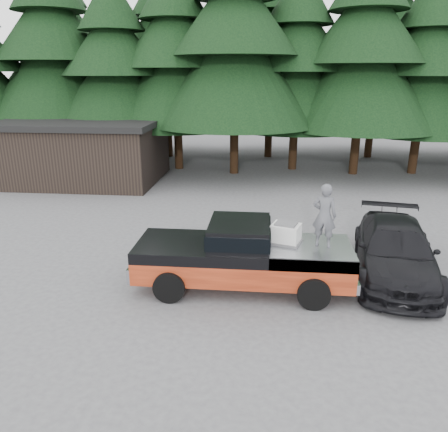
# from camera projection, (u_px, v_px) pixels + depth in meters

# --- Properties ---
(ground) EXTENTS (120.00, 120.00, 0.00)m
(ground) POSITION_uv_depth(u_px,v_px,m) (231.00, 288.00, 12.15)
(ground) COLOR #4C4C4E
(ground) RESTS_ON ground
(pickup_truck) EXTENTS (6.00, 2.04, 1.33)m
(pickup_truck) POSITION_uv_depth(u_px,v_px,m) (243.00, 265.00, 12.01)
(pickup_truck) COLOR #BE411D
(pickup_truck) RESTS_ON ground
(truck_cab) EXTENTS (1.66, 1.90, 0.59)m
(truck_cab) POSITION_uv_depth(u_px,v_px,m) (239.00, 232.00, 11.72)
(truck_cab) COLOR black
(truck_cab) RESTS_ON pickup_truck
(air_compressor) EXTENTS (0.88, 0.80, 0.50)m
(air_compressor) POSITION_uv_depth(u_px,v_px,m) (286.00, 234.00, 11.73)
(air_compressor) COLOR silver
(air_compressor) RESTS_ON pickup_truck
(man_on_bed) EXTENTS (0.72, 0.58, 1.71)m
(man_on_bed) POSITION_uv_depth(u_px,v_px,m) (324.00, 215.00, 11.32)
(man_on_bed) COLOR #505157
(man_on_bed) RESTS_ON pickup_truck
(parked_car) EXTENTS (2.99, 5.61, 1.55)m
(parked_car) POSITION_uv_depth(u_px,v_px,m) (395.00, 250.00, 12.72)
(parked_car) COLOR black
(parked_car) RESTS_ON ground
(utility_building) EXTENTS (8.40, 6.40, 3.30)m
(utility_building) POSITION_uv_depth(u_px,v_px,m) (85.00, 150.00, 23.79)
(utility_building) COLOR black
(utility_building) RESTS_ON ground
(treeline) EXTENTS (60.15, 16.05, 17.50)m
(treeline) POSITION_uv_depth(u_px,v_px,m) (262.00, 36.00, 25.92)
(treeline) COLOR black
(treeline) RESTS_ON ground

